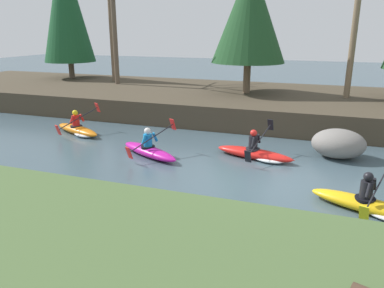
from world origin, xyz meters
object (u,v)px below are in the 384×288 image
object	(u,v)px
kayaker_trailing	(149,150)
boulder_midstream	(338,144)
kayaker_lead	(372,205)
kayaker_far_back	(79,130)
kayaker_middle	(257,153)

from	to	relation	value
kayaker_trailing	boulder_midstream	bearing A→B (deg)	44.52
boulder_midstream	kayaker_trailing	bearing A→B (deg)	-161.86
kayaker_lead	kayaker_far_back	size ratio (longest dim) A/B	1.01
kayaker_lead	kayaker_far_back	bearing A→B (deg)	-178.34
kayaker_middle	kayaker_lead	bearing A→B (deg)	-30.03
kayaker_trailing	kayaker_middle	bearing A→B (deg)	41.34
kayaker_lead	boulder_midstream	size ratio (longest dim) A/B	1.55
kayaker_middle	kayaker_trailing	bearing A→B (deg)	-152.65
kayaker_middle	kayaker_trailing	xyz separation A→B (m)	(-3.56, -0.95, 0.02)
kayaker_lead	kayaker_middle	bearing A→B (deg)	157.70
kayaker_middle	boulder_midstream	bearing A→B (deg)	34.78
kayaker_far_back	kayaker_trailing	bearing A→B (deg)	0.49
kayaker_middle	kayaker_far_back	world-z (taller)	same
kayaker_far_back	boulder_midstream	size ratio (longest dim) A/B	1.54
kayaker_middle	kayaker_trailing	size ratio (longest dim) A/B	1.04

